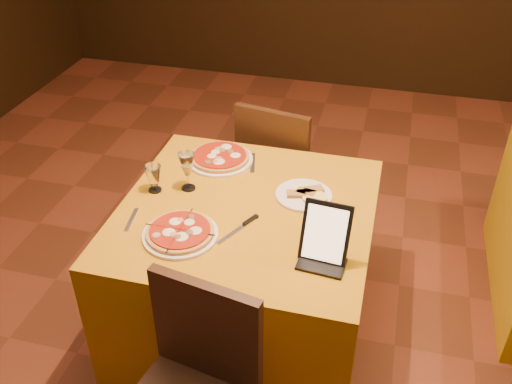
% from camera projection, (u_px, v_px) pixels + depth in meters
% --- Properties ---
extents(main_table, '(1.10, 1.10, 0.75)m').
position_uv_depth(main_table, '(247.00, 272.00, 2.71)').
color(main_table, '#B6790B').
rests_on(main_table, floor).
extents(chair_main_far, '(0.53, 0.53, 0.91)m').
position_uv_depth(chair_main_far, '(284.00, 168.00, 3.32)').
color(chair_main_far, black).
rests_on(chair_main_far, floor).
extents(pizza_near, '(0.31, 0.31, 0.03)m').
position_uv_depth(pizza_near, '(180.00, 233.00, 2.33)').
color(pizza_near, white).
rests_on(pizza_near, main_table).
extents(pizza_far, '(0.33, 0.33, 0.03)m').
position_uv_depth(pizza_far, '(220.00, 158.00, 2.81)').
color(pizza_far, white).
rests_on(pizza_far, main_table).
extents(cutlet_dish, '(0.25, 0.25, 0.03)m').
position_uv_depth(cutlet_dish, '(304.00, 194.00, 2.56)').
color(cutlet_dish, white).
rests_on(cutlet_dish, main_table).
extents(wine_glass, '(0.10, 0.10, 0.19)m').
position_uv_depth(wine_glass, '(187.00, 171.00, 2.57)').
color(wine_glass, '#E1D47F').
rests_on(wine_glass, main_table).
extents(water_glass, '(0.08, 0.08, 0.13)m').
position_uv_depth(water_glass, '(154.00, 179.00, 2.57)').
color(water_glass, silver).
rests_on(water_glass, main_table).
extents(tablet, '(0.19, 0.11, 0.23)m').
position_uv_depth(tablet, '(326.00, 233.00, 2.16)').
color(tablet, black).
rests_on(tablet, main_table).
extents(knife, '(0.12, 0.21, 0.01)m').
position_uv_depth(knife, '(237.00, 231.00, 2.36)').
color(knife, '#AFB0B7').
rests_on(knife, main_table).
extents(fork_near, '(0.04, 0.16, 0.01)m').
position_uv_depth(fork_near, '(132.00, 220.00, 2.42)').
color(fork_near, '#ADADB4').
rests_on(fork_near, main_table).
extents(fork_far, '(0.06, 0.18, 0.01)m').
position_uv_depth(fork_far, '(253.00, 163.00, 2.80)').
color(fork_far, silver).
rests_on(fork_far, main_table).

